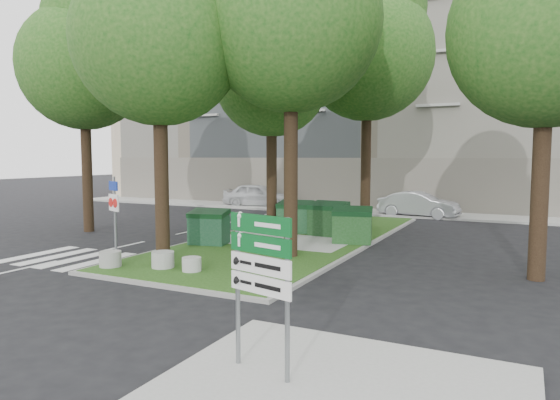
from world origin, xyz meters
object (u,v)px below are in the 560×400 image
Objects in this scene: tree_median_near_right at (295,3)px; tree_median_mid at (274,67)px; dumpster_d at (352,225)px; tree_street_left at (86,54)px; bollard_left at (110,259)px; traffic_sign_pole at (115,204)px; tree_median_near_left at (162,23)px; litter_bin at (354,232)px; tree_median_far at (370,41)px; bollard_right at (192,264)px; bollard_mid at (163,260)px; car_white at (258,195)px; tree_street_right at (552,11)px; dumpster_b at (295,217)px; directional_sign at (261,268)px; car_silver at (419,205)px; dumpster_a at (209,227)px; dumpster_c at (328,219)px.

tree_median_mid is (-3.00, 4.50, -1.01)m from tree_median_near_right.
tree_street_left is at bearing 173.97° from dumpster_d.
tree_median_mid is at bearing 146.68° from dumpster_d.
traffic_sign_pole is (-1.84, 2.09, 1.33)m from bollard_left.
tree_median_near_left is 4.04× the size of traffic_sign_pole.
tree_median_near_right reaches higher than dumpster_d.
dumpster_d is at bearing -88.37° from litter_bin.
tree_street_left is (-10.70, -6.00, -0.67)m from tree_median_far.
bollard_mid is at bearing -179.85° from bollard_right.
tree_median_far is 2.63× the size of car_white.
tree_median_near_right is 10.61m from tree_street_left.
tree_median_near_left is 19.72× the size of bollard_right.
tree_median_far reaches higher than tree_median_mid.
tree_street_right is at bearing 21.00° from bollard_left.
bollard_mid is (-0.57, -7.85, -0.40)m from dumpster_b.
tree_median_near_left is 10.64m from directional_sign.
bollard_right is 0.13× the size of car_silver.
car_white reaches higher than bollard_mid.
traffic_sign_pole is 11.14m from directional_sign.
bollard_mid is 7.47m from litter_bin.
bollard_right is (1.35, -7.69, -6.67)m from tree_median_mid.
bollard_right is 6.99m from directional_sign.
tree_median_mid is 10.77m from tree_street_right.
dumpster_a is 1.00× the size of dumpster_b.
car_white is at bearing 124.90° from traffic_sign_pole.
dumpster_b is at bearing 173.52° from dumpster_c.
dumpster_b is at bearing 20.56° from tree_street_left.
bollard_right is at bearing -27.94° from tree_street_left.
dumpster_a is (6.82, -0.88, -6.92)m from tree_street_left.
dumpster_d is 0.63× the size of traffic_sign_pole.
tree_median_far is 1.08× the size of tree_street_left.
bollard_left is (6.40, -5.26, -7.31)m from tree_street_left.
litter_bin is (-6.09, 2.87, -6.50)m from tree_street_right.
car_silver is at bearing 79.33° from bollard_right.
bollard_left is at bearing 164.28° from directional_sign.
tree_median_far is 13.68m from car_white.
tree_median_near_right is 8.43m from dumpster_c.
tree_median_mid reaches higher than car_white.
tree_street_right reaches higher than car_silver.
bollard_mid is at bearing -118.50° from litter_bin.
dumpster_d is at bearing -80.72° from tree_median_far.
dumpster_c is 0.37× the size of car_silver.
bollard_mid is 18.48m from car_white.
dumpster_b is at bearing 76.50° from bollard_left.
dumpster_b is at bearing 162.74° from car_silver.
car_white is (-10.00, 10.76, 0.29)m from litter_bin.
dumpster_a is 5.25m from dumpster_d.
tree_median_near_right is at bearing 29.74° from tree_median_near_left.
litter_bin is (0.71, -4.13, -7.84)m from tree_median_far.
tree_street_right is 3.86× the size of traffic_sign_pole.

